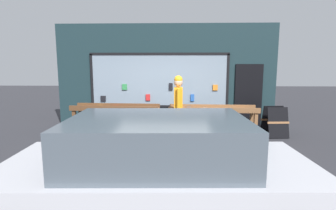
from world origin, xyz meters
name	(u,v)px	position (x,y,z in m)	size (l,w,h in m)	color
ground_plane	(162,147)	(0.00, 0.00, 0.00)	(40.00, 40.00, 0.00)	#2D2D33
shopfront_facade	(167,76)	(0.03, 2.39, 1.69)	(7.29, 0.29, 3.41)	#192D33
display_table_left	(116,111)	(-1.40, 0.97, 0.75)	(2.53, 0.72, 0.93)	brown
display_table_right	(213,112)	(1.39, 0.97, 0.73)	(2.54, 0.75, 0.91)	brown
person_browsing	(178,103)	(0.40, 0.46, 1.07)	(0.23, 0.70, 1.79)	#2D334C
small_dog	(191,134)	(0.73, 0.19, 0.29)	(0.27, 0.57, 0.43)	#99724C
sandwich_board_sign	(275,121)	(3.24, 1.16, 0.44)	(0.66, 0.74, 0.87)	black
parked_car	(158,169)	(0.12, -3.27, 0.74)	(3.98, 1.99, 1.41)	silver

